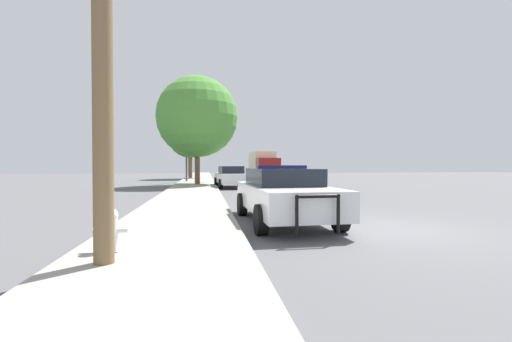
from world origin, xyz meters
The scene contains 10 objects.
ground_plane centered at (0.00, 0.00, 0.00)m, with size 110.00×110.00×0.00m, color #565659.
sidewalk_left centered at (-5.10, 0.00, 0.07)m, with size 3.00×110.00×0.13m.
police_car centered at (-2.29, 1.30, 0.78)m, with size 2.23×5.00×1.54m.
fire_hydrant centered at (-5.94, -1.79, 0.51)m, with size 0.56×0.24×0.71m.
traffic_light centered at (-4.52, 22.23, 3.79)m, with size 3.71×0.35×5.19m.
car_background_midblock centered at (-2.69, 15.44, 0.76)m, with size 2.10×4.77×1.46m.
car_background_distant centered at (0.53, 44.70, 0.71)m, with size 2.18×4.45×1.30m.
box_truck centered at (2.35, 31.77, 1.65)m, with size 2.79×7.33×3.05m.
tree_sidewalk_far centered at (-5.98, 30.23, 4.74)m, with size 4.92×4.92×7.09m.
tree_sidewalk_mid centered at (-4.95, 17.76, 5.06)m, with size 5.93×5.93×7.90m.
Camera 1 is at (-4.39, -7.72, 1.56)m, focal length 24.00 mm.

